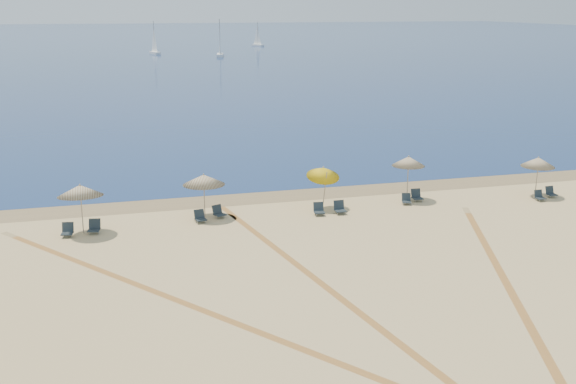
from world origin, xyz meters
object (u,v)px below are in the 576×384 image
chair_8 (406,199)px  sailboat_1 (220,45)px  chair_4 (200,217)px  chair_2 (68,230)px  umbrella_4 (409,161)px  sailboat_3 (258,39)px  umbrella_2 (204,180)px  chair_7 (340,208)px  chair_10 (539,196)px  chair_3 (94,227)px  chair_11 (551,192)px  umbrella_5 (538,162)px  umbrella_1 (80,191)px  chair_6 (319,210)px  umbrella_3 (323,172)px  chair_9 (417,196)px  sailboat_2 (154,44)px  chair_5 (218,212)px

chair_8 → sailboat_1: (9.51, 118.53, 2.17)m
chair_4 → chair_2: bearing=174.5°
umbrella_4 → sailboat_3: sailboat_3 is taller
umbrella_2 → chair_8: bearing=-2.8°
chair_7 → chair_10: 12.16m
chair_3 → chair_11: (26.28, -0.13, -0.03)m
umbrella_5 → chair_3: 25.59m
chair_11 → chair_4: bearing=177.1°
umbrella_1 → chair_4: umbrella_1 is taller
chair_11 → chair_6: bearing=178.0°
umbrella_4 → umbrella_3: bearing=-175.4°
umbrella_3 → umbrella_4: umbrella_4 is taller
chair_9 → chair_3: bearing=-173.8°
chair_7 → chair_9: (5.17, 1.20, -0.00)m
chair_6 → chair_11: bearing=7.3°
chair_3 → umbrella_5: bearing=12.3°
chair_2 → chair_7: bearing=9.1°
chair_2 → sailboat_2: sailboat_2 is taller
chair_11 → umbrella_1: bearing=178.0°
umbrella_1 → chair_7: size_ratio=3.68×
umbrella_1 → chair_5: 7.30m
chair_2 → umbrella_1: bearing=29.7°
sailboat_3 → chair_8: bearing=-123.1°
umbrella_3 → chair_11: size_ratio=4.20×
chair_8 → sailboat_1: size_ratio=0.09×
umbrella_3 → chair_5: 6.23m
sailboat_1 → chair_8: bearing=-82.6°
chair_4 → chair_10: (19.77, -1.05, -0.02)m
chair_5 → chair_3: bearing=165.2°
umbrella_4 → chair_7: umbrella_4 is taller
chair_8 → chair_10: bearing=8.6°
chair_8 → chair_11: 9.00m
chair_6 → sailboat_1: bearing=90.7°
chair_2 → chair_11: size_ratio=1.16×
chair_6 → chair_7: bearing=6.2°
umbrella_1 → chair_5: bearing=6.9°
chair_3 → sailboat_3: (43.61, 155.75, 1.68)m
chair_2 → chair_8: size_ratio=1.01×
chair_7 → umbrella_5: bearing=2.8°
chair_7 → chair_9: chair_7 is taller
chair_5 → sailboat_3: size_ratio=0.12×
umbrella_5 → chair_9: (-7.34, 0.87, -1.77)m
chair_3 → chair_6: 11.83m
chair_6 → chair_10: chair_6 is taller
chair_7 → sailboat_1: (13.82, 119.25, 2.13)m
umbrella_2 → chair_5: 1.93m
chair_4 → chair_5: 1.21m
chair_4 → chair_9: (12.80, 0.77, 0.01)m
umbrella_1 → chair_2: umbrella_1 is taller
sailboat_2 → umbrella_1: bearing=-109.6°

